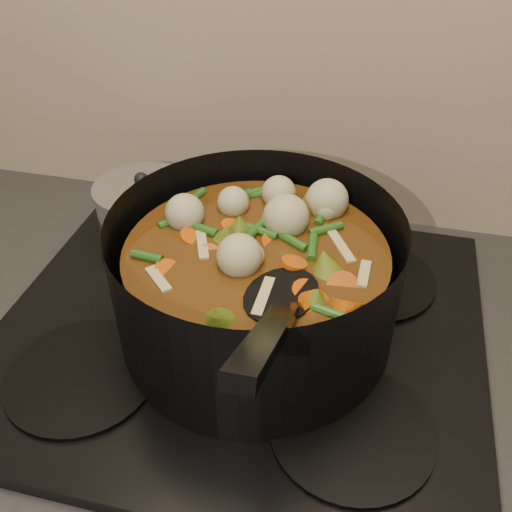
# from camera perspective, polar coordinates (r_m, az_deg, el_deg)

# --- Properties ---
(counter) EXTENTS (2.64, 0.64, 0.91)m
(counter) POSITION_cam_1_polar(r_m,az_deg,el_deg) (1.14, -1.15, -23.99)
(counter) COLOR brown
(counter) RESTS_ON ground
(stovetop) EXTENTS (0.62, 0.54, 0.03)m
(stovetop) POSITION_cam_1_polar(r_m,az_deg,el_deg) (0.76, -1.59, -7.27)
(stovetop) COLOR black
(stovetop) RESTS_ON counter
(stockpot) EXTENTS (0.39, 0.49, 0.25)m
(stockpot) POSITION_cam_1_polar(r_m,az_deg,el_deg) (0.69, 0.03, -2.70)
(stockpot) COLOR black
(stockpot) RESTS_ON stovetop
(saucepan) EXTENTS (0.15, 0.15, 0.12)m
(saucepan) POSITION_cam_1_polar(r_m,az_deg,el_deg) (0.88, -10.94, 4.19)
(saucepan) COLOR silver
(saucepan) RESTS_ON stovetop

